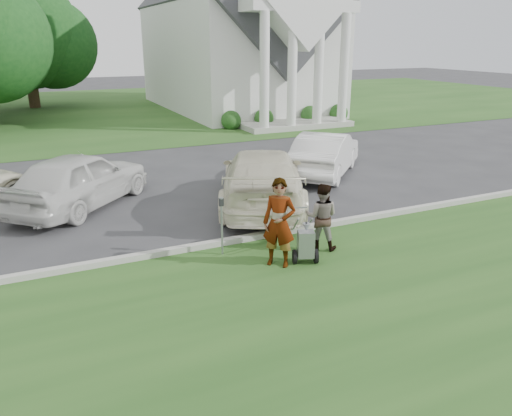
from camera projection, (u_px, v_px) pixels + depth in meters
ground at (264, 248)px, 11.76m from camera, size 120.00×120.00×0.00m
grass_strip at (334, 306)px, 9.18m from camera, size 80.00×7.00×0.01m
church_lawn at (99, 109)px, 35.01m from camera, size 80.00×30.00×0.01m
curb at (254, 237)px, 12.21m from camera, size 80.00×0.18×0.15m
church at (237, 19)px, 33.31m from camera, size 9.19×19.00×24.10m
tree_back at (25, 39)px, 34.48m from camera, size 9.61×7.60×8.89m
striping_cart at (306, 245)px, 10.83m from camera, size 0.79×1.16×1.00m
person_left at (279, 224)px, 10.55m from camera, size 0.83×0.82×1.93m
person_right at (321, 217)px, 11.46m from camera, size 0.97×0.93×1.57m
parking_meter_near at (222, 219)px, 11.11m from camera, size 0.10×0.09×1.37m
car_b at (79, 179)px, 14.40m from camera, size 4.76×4.87×1.66m
car_c at (262, 178)px, 14.52m from camera, size 4.53×6.21×1.67m
car_d at (325, 153)px, 17.94m from camera, size 4.46×4.48×1.54m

